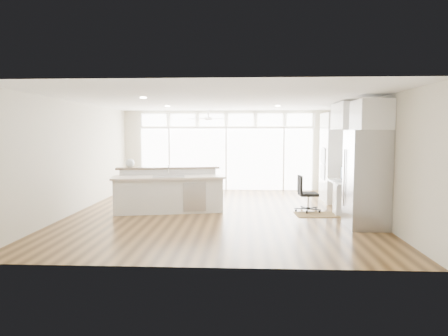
{
  "coord_description": "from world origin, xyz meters",
  "views": [
    {
      "loc": [
        0.61,
        -9.59,
        1.94
      ],
      "look_at": [
        0.09,
        0.6,
        1.04
      ],
      "focal_mm": 32.0,
      "sensor_mm": 36.0,
      "label": 1
    }
  ],
  "objects": [
    {
      "name": "ceiling_fan",
      "position": [
        -0.5,
        2.8,
        2.48
      ],
      "size": [
        1.16,
        1.16,
        0.32
      ],
      "primitive_type": "cube",
      "color": "white",
      "rests_on": "ceiling"
    },
    {
      "name": "refrigerator",
      "position": [
        3.11,
        -1.35,
        1.0
      ],
      "size": [
        0.76,
        0.9,
        2.0
      ],
      "primitive_type": "cube",
      "color": "#A4A3A8",
      "rests_on": "floor"
    },
    {
      "name": "wall_back",
      "position": [
        0.0,
        4.0,
        1.35
      ],
      "size": [
        7.0,
        0.04,
        2.7
      ],
      "primitive_type": "cube",
      "color": "beige",
      "rests_on": "floor"
    },
    {
      "name": "monitor",
      "position": [
        3.05,
        0.3,
        0.95
      ],
      "size": [
        0.12,
        0.47,
        0.39
      ],
      "primitive_type": "cube",
      "rotation": [
        0.0,
        0.0,
        -0.1
      ],
      "color": "black",
      "rests_on": "desk_nook"
    },
    {
      "name": "office_chair",
      "position": [
        2.2,
        0.25,
        0.44
      ],
      "size": [
        0.49,
        0.46,
        0.89
      ],
      "primitive_type": "cube",
      "rotation": [
        0.0,
        0.0,
        0.07
      ],
      "color": "black",
      "rests_on": "floor"
    },
    {
      "name": "wall_front",
      "position": [
        0.0,
        -4.0,
        1.35
      ],
      "size": [
        7.0,
        0.04,
        2.7
      ],
      "primitive_type": "cube",
      "color": "beige",
      "rests_on": "floor"
    },
    {
      "name": "potted_plant",
      "position": [
        3.17,
        1.8,
        2.6
      ],
      "size": [
        0.25,
        0.28,
        0.21
      ],
      "primitive_type": "imported",
      "rotation": [
        0.0,
        0.0,
        -0.05
      ],
      "color": "#345D28",
      "rests_on": "oven_cabinet"
    },
    {
      "name": "transom_row",
      "position": [
        0.0,
        3.94,
        2.38
      ],
      "size": [
        5.9,
        0.06,
        0.4
      ],
      "primitive_type": "cube",
      "color": "white",
      "rests_on": "wall_back"
    },
    {
      "name": "framed_photos",
      "position": [
        3.46,
        0.92,
        1.4
      ],
      "size": [
        0.06,
        0.22,
        0.8
      ],
      "primitive_type": "cube",
      "color": "black",
      "rests_on": "wall_right"
    },
    {
      "name": "floor",
      "position": [
        0.0,
        0.0,
        -0.01
      ],
      "size": [
        7.0,
        8.0,
        0.02
      ],
      "primitive_type": "cube",
      "color": "#472E16",
      "rests_on": "ground"
    },
    {
      "name": "fishbowl",
      "position": [
        -2.25,
        0.23,
        1.19
      ],
      "size": [
        0.25,
        0.25,
        0.22
      ],
      "primitive_type": "sphere",
      "rotation": [
        0.0,
        0.0,
        0.15
      ],
      "color": "silver",
      "rests_on": "kitchen_island"
    },
    {
      "name": "wall_left",
      "position": [
        -3.5,
        0.0,
        1.35
      ],
      "size": [
        0.04,
        8.0,
        2.7
      ],
      "primitive_type": "cube",
      "color": "beige",
      "rests_on": "floor"
    },
    {
      "name": "rug",
      "position": [
        2.33,
        -0.16,
        0.01
      ],
      "size": [
        1.01,
        0.75,
        0.01
      ],
      "primitive_type": "cube",
      "rotation": [
        0.0,
        0.0,
        0.05
      ],
      "color": "#392812",
      "rests_on": "floor"
    },
    {
      "name": "recessed_lights",
      "position": [
        0.0,
        0.2,
        2.68
      ],
      "size": [
        3.4,
        3.0,
        0.02
      ],
      "primitive_type": "cube",
      "color": "white",
      "rests_on": "ceiling"
    },
    {
      "name": "glass_wall",
      "position": [
        0.0,
        3.94,
        1.05
      ],
      "size": [
        5.8,
        0.06,
        2.08
      ],
      "primitive_type": "cube",
      "color": "white",
      "rests_on": "wall_back"
    },
    {
      "name": "oven_cabinet",
      "position": [
        3.17,
        1.8,
        1.25
      ],
      "size": [
        0.64,
        1.2,
        2.5
      ],
      "primitive_type": "cube",
      "color": "white",
      "rests_on": "floor"
    },
    {
      "name": "wall_right",
      "position": [
        3.5,
        0.0,
        1.35
      ],
      "size": [
        0.04,
        8.0,
        2.7
      ],
      "primitive_type": "cube",
      "color": "beige",
      "rests_on": "floor"
    },
    {
      "name": "kitchen_island",
      "position": [
        -1.24,
        0.03,
        0.54
      ],
      "size": [
        2.86,
        1.54,
        1.08
      ],
      "primitive_type": "cube",
      "rotation": [
        0.0,
        0.0,
        0.2
      ],
      "color": "white",
      "rests_on": "floor"
    },
    {
      "name": "keyboard",
      "position": [
        2.88,
        0.3,
        0.77
      ],
      "size": [
        0.16,
        0.36,
        0.02
      ],
      "primitive_type": "cube",
      "rotation": [
        0.0,
        0.0,
        0.09
      ],
      "color": "silver",
      "rests_on": "desk_nook"
    },
    {
      "name": "upper_cabinets",
      "position": [
        3.17,
        0.3,
        2.35
      ],
      "size": [
        0.64,
        1.3,
        0.64
      ],
      "primitive_type": "cube",
      "color": "white",
      "rests_on": "wall_right"
    },
    {
      "name": "desk_nook",
      "position": [
        3.13,
        0.3,
        0.38
      ],
      "size": [
        0.72,
        1.3,
        0.76
      ],
      "primitive_type": "cube",
      "color": "white",
      "rests_on": "floor"
    },
    {
      "name": "ceiling",
      "position": [
        0.0,
        0.0,
        2.7
      ],
      "size": [
        7.0,
        8.0,
        0.02
      ],
      "primitive_type": "cube",
      "color": "white",
      "rests_on": "wall_back"
    },
    {
      "name": "desk_window",
      "position": [
        3.46,
        0.3,
        1.55
      ],
      "size": [
        0.04,
        0.85,
        0.85
      ],
      "primitive_type": "cube",
      "color": "white",
      "rests_on": "wall_right"
    },
    {
      "name": "fridge_cabinet",
      "position": [
        3.17,
        -1.35,
        2.3
      ],
      "size": [
        0.64,
        0.9,
        0.6
      ],
      "primitive_type": "cube",
      "color": "white",
      "rests_on": "wall_right"
    }
  ]
}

